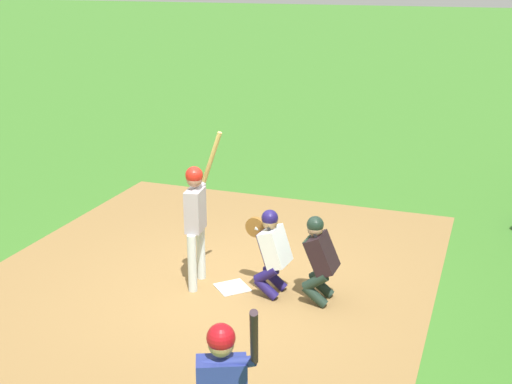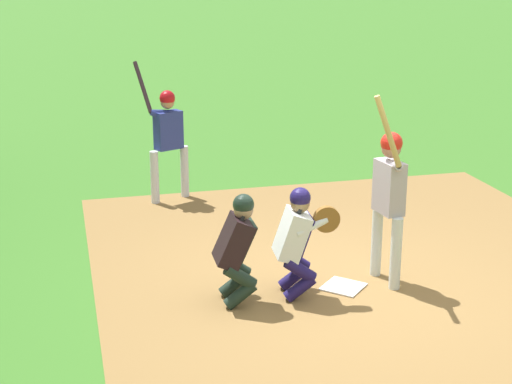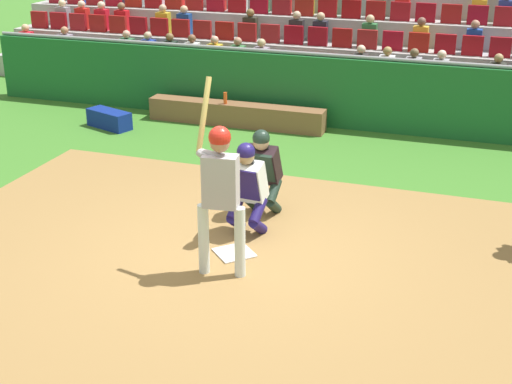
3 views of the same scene
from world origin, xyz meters
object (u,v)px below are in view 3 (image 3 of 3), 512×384
object	(u,v)px
catcher_crouching	(246,184)
dugout_bench	(236,114)
water_bottle_on_bench	(225,98)
batter_at_plate	(220,184)
equipment_duffel_bag	(109,119)
home_plate_umpire	(263,168)
home_plate_marker	(234,253)

from	to	relation	value
catcher_crouching	dugout_bench	distance (m)	5.03
dugout_bench	water_bottle_on_bench	xyz separation A→B (m)	(0.18, 0.09, 0.33)
batter_at_plate	equipment_duffel_bag	xyz separation A→B (m)	(4.22, -4.82, -0.98)
catcher_crouching	home_plate_umpire	bearing A→B (deg)	-89.63
dugout_bench	equipment_duffel_bag	bearing A→B (deg)	22.71
home_plate_marker	home_plate_umpire	size ratio (longest dim) A/B	0.34
home_plate_marker	equipment_duffel_bag	distance (m)	5.99
catcher_crouching	batter_at_plate	bearing A→B (deg)	94.34
water_bottle_on_bench	equipment_duffel_bag	distance (m)	2.29
batter_at_plate	water_bottle_on_bench	xyz separation A→B (m)	(2.14, -5.68, -0.60)
dugout_bench	equipment_duffel_bag	xyz separation A→B (m)	(2.27, 0.95, -0.05)
batter_at_plate	catcher_crouching	xyz separation A→B (m)	(0.09, -1.13, -0.43)
water_bottle_on_bench	equipment_duffel_bag	bearing A→B (deg)	22.40
catcher_crouching	dugout_bench	bearing A→B (deg)	-68.04
home_plate_marker	catcher_crouching	world-z (taller)	catcher_crouching
batter_at_plate	home_plate_umpire	bearing A→B (deg)	-87.18
catcher_crouching	equipment_duffel_bag	world-z (taller)	catcher_crouching
home_plate_umpire	water_bottle_on_bench	size ratio (longest dim) A/B	5.63
dugout_bench	equipment_duffel_bag	size ratio (longest dim) A/B	3.80
water_bottle_on_bench	equipment_duffel_bag	world-z (taller)	water_bottle_on_bench
equipment_duffel_bag	catcher_crouching	bearing A→B (deg)	158.33
home_plate_marker	dugout_bench	world-z (taller)	dugout_bench
catcher_crouching	water_bottle_on_bench	xyz separation A→B (m)	(2.05, -4.55, -0.17)
equipment_duffel_bag	water_bottle_on_bench	bearing A→B (deg)	-137.53
batter_at_plate	home_plate_umpire	xyz separation A→B (m)	(0.09, -1.83, -0.45)
home_plate_marker	batter_at_plate	size ratio (longest dim) A/B	0.19
dugout_bench	batter_at_plate	bearing A→B (deg)	108.74
batter_at_plate	dugout_bench	distance (m)	6.16
home_plate_marker	equipment_duffel_bag	xyz separation A→B (m)	(4.18, -4.28, 0.15)
batter_at_plate	dugout_bench	size ratio (longest dim) A/B	0.65
dugout_bench	water_bottle_on_bench	distance (m)	0.39
catcher_crouching	equipment_duffel_bag	distance (m)	5.57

